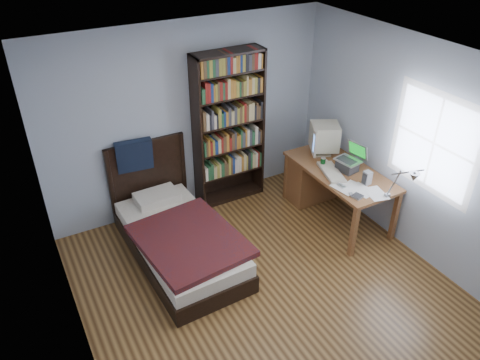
{
  "coord_description": "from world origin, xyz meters",
  "views": [
    {
      "loc": [
        -2.06,
        -3.05,
        3.74
      ],
      "look_at": [
        0.08,
        0.86,
        0.98
      ],
      "focal_mm": 35.0,
      "sensor_mm": 36.0,
      "label": 1
    }
  ],
  "objects_px": {
    "keyboard": "(331,172)",
    "soda_can": "(323,162)",
    "crt_monitor": "(323,137)",
    "bed": "(177,236)",
    "laptop": "(349,163)",
    "desk_lamp": "(410,179)",
    "desk": "(319,176)",
    "speaker": "(367,178)",
    "bookshelf": "(229,129)"
  },
  "relations": [
    {
      "from": "desk",
      "to": "soda_can",
      "type": "distance_m",
      "value": 0.46
    },
    {
      "from": "desk_lamp",
      "to": "keyboard",
      "type": "bearing_deg",
      "value": 97.14
    },
    {
      "from": "crt_monitor",
      "to": "desk_lamp",
      "type": "bearing_deg",
      "value": -93.0
    },
    {
      "from": "laptop",
      "to": "desk_lamp",
      "type": "distance_m",
      "value": 1.09
    },
    {
      "from": "laptop",
      "to": "bed",
      "type": "relative_size",
      "value": 0.18
    },
    {
      "from": "soda_can",
      "to": "keyboard",
      "type": "bearing_deg",
      "value": -94.78
    },
    {
      "from": "crt_monitor",
      "to": "bed",
      "type": "relative_size",
      "value": 0.25
    },
    {
      "from": "laptop",
      "to": "bookshelf",
      "type": "bearing_deg",
      "value": 132.5
    },
    {
      "from": "keyboard",
      "to": "bed",
      "type": "bearing_deg",
      "value": -173.21
    },
    {
      "from": "laptop",
      "to": "desk_lamp",
      "type": "bearing_deg",
      "value": -95.5
    },
    {
      "from": "desk",
      "to": "bed",
      "type": "bearing_deg",
      "value": -177.65
    },
    {
      "from": "speaker",
      "to": "bed",
      "type": "relative_size",
      "value": 0.08
    },
    {
      "from": "crt_monitor",
      "to": "desk_lamp",
      "type": "distance_m",
      "value": 1.56
    },
    {
      "from": "desk",
      "to": "desk_lamp",
      "type": "bearing_deg",
      "value": -91.02
    },
    {
      "from": "desk",
      "to": "soda_can",
      "type": "bearing_deg",
      "value": -122.16
    },
    {
      "from": "crt_monitor",
      "to": "speaker",
      "type": "bearing_deg",
      "value": -89.76
    },
    {
      "from": "laptop",
      "to": "soda_can",
      "type": "xyz_separation_m",
      "value": [
        -0.22,
        0.23,
        -0.05
      ]
    },
    {
      "from": "speaker",
      "to": "desk",
      "type": "bearing_deg",
      "value": 92.56
    },
    {
      "from": "soda_can",
      "to": "crt_monitor",
      "type": "bearing_deg",
      "value": 54.47
    },
    {
      "from": "keyboard",
      "to": "speaker",
      "type": "xyz_separation_m",
      "value": [
        0.22,
        -0.4,
        0.07
      ]
    },
    {
      "from": "speaker",
      "to": "soda_can",
      "type": "xyz_separation_m",
      "value": [
        -0.2,
        0.6,
        -0.03
      ]
    },
    {
      "from": "desk",
      "to": "desk_lamp",
      "type": "height_order",
      "value": "desk_lamp"
    },
    {
      "from": "crt_monitor",
      "to": "bed",
      "type": "height_order",
      "value": "bed"
    },
    {
      "from": "bookshelf",
      "to": "laptop",
      "type": "bearing_deg",
      "value": -47.5
    },
    {
      "from": "crt_monitor",
      "to": "bed",
      "type": "distance_m",
      "value": 2.3
    },
    {
      "from": "keyboard",
      "to": "bookshelf",
      "type": "distance_m",
      "value": 1.45
    },
    {
      "from": "speaker",
      "to": "bed",
      "type": "height_order",
      "value": "bed"
    },
    {
      "from": "speaker",
      "to": "bed",
      "type": "xyz_separation_m",
      "value": [
        -2.19,
        0.74,
        -0.56
      ]
    },
    {
      "from": "desk",
      "to": "speaker",
      "type": "relative_size",
      "value": 8.9
    },
    {
      "from": "keyboard",
      "to": "speaker",
      "type": "height_order",
      "value": "speaker"
    },
    {
      "from": "crt_monitor",
      "to": "keyboard",
      "type": "relative_size",
      "value": 0.99
    },
    {
      "from": "laptop",
      "to": "keyboard",
      "type": "distance_m",
      "value": 0.25
    },
    {
      "from": "keyboard",
      "to": "soda_can",
      "type": "height_order",
      "value": "soda_can"
    },
    {
      "from": "desk",
      "to": "crt_monitor",
      "type": "bearing_deg",
      "value": 42.02
    },
    {
      "from": "desk",
      "to": "speaker",
      "type": "bearing_deg",
      "value": -85.97
    },
    {
      "from": "desk",
      "to": "bed",
      "type": "distance_m",
      "value": 2.14
    },
    {
      "from": "laptop",
      "to": "bed",
      "type": "distance_m",
      "value": 2.31
    },
    {
      "from": "laptop",
      "to": "speaker",
      "type": "xyz_separation_m",
      "value": [
        -0.01,
        -0.36,
        -0.02
      ]
    },
    {
      "from": "laptop",
      "to": "bookshelf",
      "type": "distance_m",
      "value": 1.61
    },
    {
      "from": "desk_lamp",
      "to": "desk",
      "type": "bearing_deg",
      "value": 88.98
    },
    {
      "from": "laptop",
      "to": "keyboard",
      "type": "relative_size",
      "value": 0.71
    },
    {
      "from": "desk",
      "to": "bookshelf",
      "type": "bearing_deg",
      "value": 144.63
    },
    {
      "from": "desk",
      "to": "desk_lamp",
      "type": "xyz_separation_m",
      "value": [
        -0.03,
        -1.49,
        0.78
      ]
    },
    {
      "from": "laptop",
      "to": "bed",
      "type": "xyz_separation_m",
      "value": [
        -2.2,
        0.37,
        -0.58
      ]
    },
    {
      "from": "crt_monitor",
      "to": "soda_can",
      "type": "relative_size",
      "value": 4.45
    },
    {
      "from": "laptop",
      "to": "speaker",
      "type": "relative_size",
      "value": 2.14
    },
    {
      "from": "bed",
      "to": "desk_lamp",
      "type": "bearing_deg",
      "value": -33.73
    },
    {
      "from": "laptop",
      "to": "bed",
      "type": "height_order",
      "value": "bed"
    },
    {
      "from": "desk_lamp",
      "to": "soda_can",
      "type": "height_order",
      "value": "desk_lamp"
    },
    {
      "from": "desk_lamp",
      "to": "speaker",
      "type": "height_order",
      "value": "desk_lamp"
    }
  ]
}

